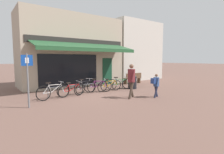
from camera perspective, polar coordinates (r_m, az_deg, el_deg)
ground_plane at (r=10.24m, az=-6.37°, el=-5.53°), size 160.00×160.00×0.00m
shop_front at (r=14.19m, az=-12.91°, el=8.25°), size 7.75×4.86×5.30m
neighbour_building at (r=18.38m, az=6.10°, el=8.34°), size 5.27×4.00×5.66m
bike_rack_rail at (r=10.48m, az=-7.06°, el=-2.55°), size 5.07×0.04×0.57m
bicycle_silver at (r=9.28m, az=-18.51°, el=-4.49°), size 1.78×0.52×0.88m
bicycle_red at (r=9.78m, az=-12.85°, el=-4.08°), size 1.72×0.51×0.81m
bicycle_black at (r=10.30m, az=-8.78°, el=-3.27°), size 1.75×0.82×0.88m
bicycle_purple at (r=10.66m, az=-4.58°, el=-3.00°), size 1.62×0.80×0.86m
bicycle_orange at (r=10.97m, az=-0.79°, el=-2.82°), size 1.74×0.52×0.84m
bicycle_green at (r=11.68m, az=2.52°, el=-2.22°), size 1.67×0.80×0.84m
pedestrian_adult at (r=9.03m, az=6.34°, el=-0.16°), size 0.60×0.64×1.78m
pedestrian_child at (r=9.46m, az=14.12°, el=-1.88°), size 0.53×0.44×1.26m
litter_bin at (r=12.01m, az=6.67°, el=-1.50°), size 0.59×0.59×0.97m
parking_sign at (r=7.89m, az=-25.86°, el=0.68°), size 0.44×0.07×2.24m
park_bench at (r=14.59m, az=6.82°, el=-0.30°), size 1.62×0.53×0.87m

